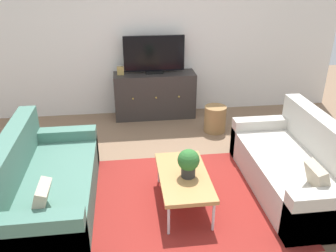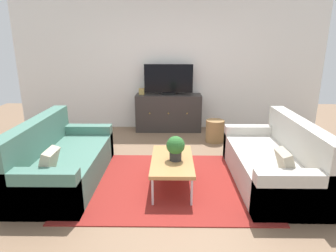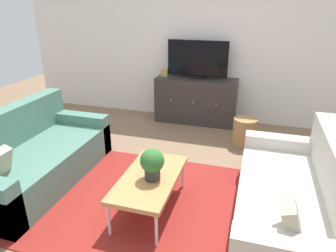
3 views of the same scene
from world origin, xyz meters
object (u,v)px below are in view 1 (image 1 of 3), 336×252
object	(u,v)px
couch_left_side	(41,187)
couch_right_side	(299,168)
coffee_table	(184,177)
potted_plant	(188,162)
wicker_basket	(215,119)
mantel_clock	(120,71)
flat_screen_tv	(154,55)
tv_console	(155,95)

from	to	relation	value
couch_left_side	couch_right_side	bearing A→B (deg)	0.00
coffee_table	potted_plant	xyz separation A→B (m)	(0.04, -0.03, 0.20)
wicker_basket	potted_plant	bearing A→B (deg)	-112.76
couch_right_side	mantel_clock	bearing A→B (deg)	130.21
coffee_table	flat_screen_tv	size ratio (longest dim) A/B	1.01
flat_screen_tv	mantel_clock	bearing A→B (deg)	-177.94
flat_screen_tv	couch_right_side	bearing A→B (deg)	-58.76
potted_plant	wicker_basket	xyz separation A→B (m)	(0.76, 1.81, -0.35)
coffee_table	potted_plant	size ratio (longest dim) A/B	3.20
mantel_clock	wicker_basket	xyz separation A→B (m)	(1.43, -0.73, -0.62)
couch_left_side	tv_console	size ratio (longest dim) A/B	1.37
couch_right_side	tv_console	bearing A→B (deg)	121.46
flat_screen_tv	wicker_basket	size ratio (longest dim) A/B	2.41
potted_plant	couch_left_side	bearing A→B (deg)	173.91
couch_left_side	couch_right_side	distance (m)	2.89
flat_screen_tv	mantel_clock	xyz separation A→B (m)	(-0.56, -0.02, -0.24)
couch_right_side	coffee_table	world-z (taller)	couch_right_side
couch_right_side	mantel_clock	world-z (taller)	mantel_clock
tv_console	flat_screen_tv	distance (m)	0.69
tv_console	wicker_basket	distance (m)	1.15
mantel_clock	flat_screen_tv	bearing A→B (deg)	2.06
tv_console	flat_screen_tv	size ratio (longest dim) A/B	1.36
mantel_clock	coffee_table	bearing A→B (deg)	-75.95
couch_right_side	mantel_clock	distance (m)	3.16
coffee_table	flat_screen_tv	bearing A→B (deg)	91.64
coffee_table	potted_plant	bearing A→B (deg)	-37.57
couch_right_side	coffee_table	distance (m)	1.39
flat_screen_tv	wicker_basket	world-z (taller)	flat_screen_tv
potted_plant	mantel_clock	bearing A→B (deg)	104.76
potted_plant	mantel_clock	world-z (taller)	mantel_clock
couch_left_side	mantel_clock	size ratio (longest dim) A/B	14.23
couch_left_side	tv_console	bearing A→B (deg)	58.90
couch_left_side	mantel_clock	bearing A→B (deg)	69.72
couch_right_side	potted_plant	size ratio (longest dim) A/B	5.94
couch_right_side	flat_screen_tv	bearing A→B (deg)	121.24
couch_right_side	coffee_table	bearing A→B (deg)	-174.49
coffee_table	flat_screen_tv	world-z (taller)	flat_screen_tv
couch_right_side	potted_plant	world-z (taller)	couch_right_side
couch_left_side	coffee_table	xyz separation A→B (m)	(1.51, -0.13, 0.08)
couch_left_side	mantel_clock	world-z (taller)	mantel_clock
potted_plant	tv_console	distance (m)	2.55
coffee_table	tv_console	size ratio (longest dim) A/B	0.74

